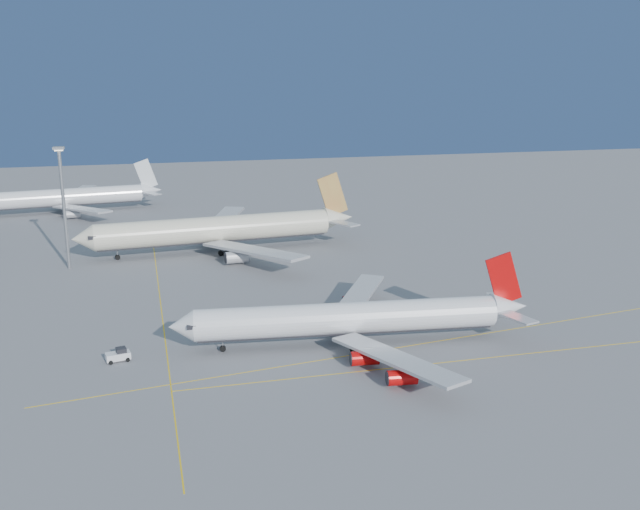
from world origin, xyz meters
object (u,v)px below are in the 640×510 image
(airliner_etihad, at_px, (221,229))
(pushback_tug, at_px, (119,355))
(airliner_virgin, at_px, (355,318))
(airliner_third, at_px, (68,197))
(light_mast, at_px, (63,198))

(airliner_etihad, height_order, pushback_tug, airliner_etihad)
(airliner_virgin, distance_m, airliner_etihad, 69.85)
(pushback_tug, bearing_deg, airliner_third, 85.96)
(airliner_third, bearing_deg, airliner_virgin, -74.94)
(airliner_etihad, distance_m, airliner_third, 75.32)
(airliner_virgin, distance_m, pushback_tug, 37.98)
(airliner_etihad, relative_size, airliner_third, 1.19)
(pushback_tug, bearing_deg, airliner_virgin, -15.30)
(light_mast, bearing_deg, airliner_etihad, 11.63)
(airliner_etihad, bearing_deg, pushback_tug, -114.97)
(airliner_virgin, bearing_deg, pushback_tug, -177.72)
(airliner_etihad, bearing_deg, light_mast, -173.47)
(airliner_third, distance_m, light_mast, 71.42)
(airliner_virgin, bearing_deg, airliner_etihad, 107.23)
(airliner_virgin, xyz_separation_m, light_mast, (-49.67, 61.09, 11.88))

